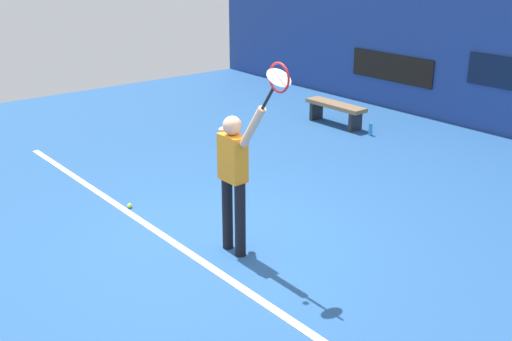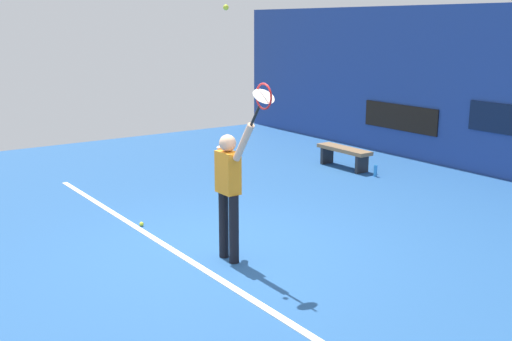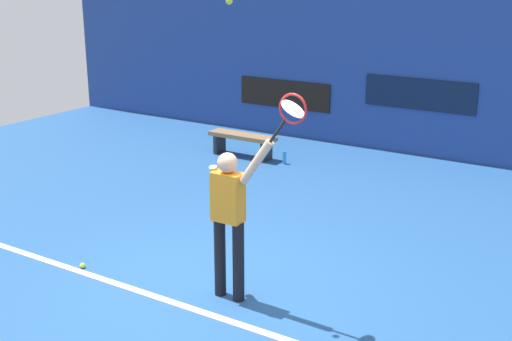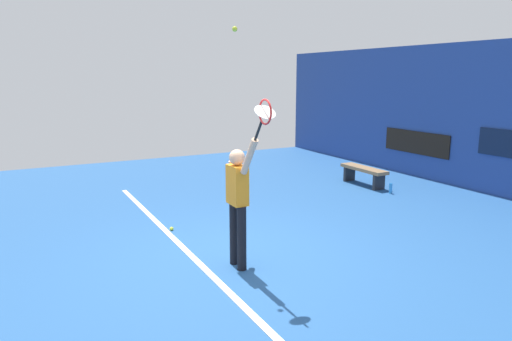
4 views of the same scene
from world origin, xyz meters
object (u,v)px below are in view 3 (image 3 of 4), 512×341
Objects in this scene: tennis_player at (229,213)px; tennis_racket at (291,112)px; tennis_ball at (229,1)px; water_bottle at (284,158)px; court_bench at (242,140)px; spare_ball at (82,266)px.

tennis_racket reaches higher than tennis_player.
tennis_ball is 0.28× the size of water_bottle.
tennis_ball is 6.62m from court_bench.
tennis_player is 28.11× the size of tennis_ball.
tennis_player is at bearing -57.72° from court_bench.
tennis_player is 5.89m from court_bench.
water_bottle is (-2.25, 5.01, -3.14)m from tennis_ball.
tennis_ball reaches higher than water_bottle.
water_bottle is at bearing 92.20° from spare_ball.
tennis_racket reaches higher than court_bench.
tennis_player is 3.22× the size of tennis_racket.
tennis_racket is 0.42× the size of court_bench.
water_bottle reaches higher than spare_ball.
tennis_ball reaches higher than tennis_player.
tennis_racket reaches higher than spare_ball.
court_bench is 5.83× the size of water_bottle.
tennis_ball reaches higher than court_bench.
tennis_player is at bearing 179.68° from tennis_racket.
spare_ball is at bearing -169.60° from tennis_player.
court_bench is (-3.20, 5.01, -2.92)m from tennis_ball.
spare_ball is (0.20, -5.31, -0.09)m from water_bottle.
spare_ball is at bearing -172.53° from tennis_racket.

